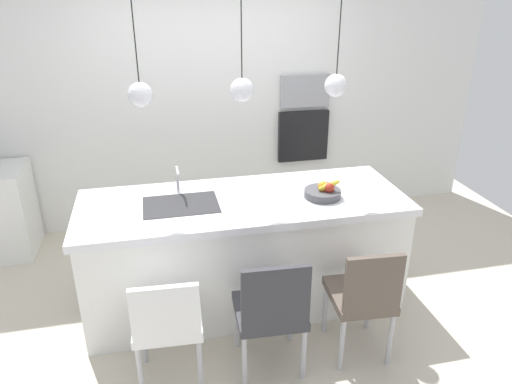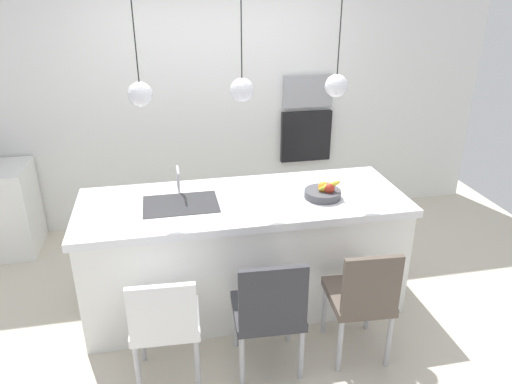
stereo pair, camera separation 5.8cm
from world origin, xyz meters
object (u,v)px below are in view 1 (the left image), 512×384
(chair_middle, at_px, (271,309))
(microwave, at_px, (305,91))
(fruit_bowl, at_px, (324,191))
(chair_near, at_px, (167,322))
(chair_far, at_px, (363,295))
(oven, at_px, (303,136))

(chair_middle, bearing_deg, microwave, 68.08)
(fruit_bowl, height_order, chair_near, fruit_bowl)
(chair_far, bearing_deg, chair_middle, -179.76)
(chair_near, bearing_deg, chair_far, -0.37)
(chair_far, bearing_deg, oven, 82.41)
(chair_far, bearing_deg, chair_near, 179.63)
(microwave, height_order, chair_near, microwave)
(microwave, distance_m, chair_middle, 2.74)
(fruit_bowl, xyz_separation_m, oven, (0.37, 1.68, -0.09))
(chair_middle, bearing_deg, oven, 68.08)
(oven, height_order, chair_far, oven)
(chair_far, bearing_deg, microwave, 82.41)
(chair_near, xyz_separation_m, chair_far, (1.32, -0.01, 0.01))
(microwave, distance_m, chair_far, 2.58)
(microwave, height_order, chair_middle, microwave)
(oven, xyz_separation_m, chair_middle, (-0.97, -2.40, -0.39))
(microwave, bearing_deg, chair_near, -124.45)
(microwave, bearing_deg, chair_far, -97.59)
(oven, bearing_deg, chair_middle, -111.92)
(fruit_bowl, height_order, oven, oven)
(oven, relative_size, chair_far, 0.62)
(microwave, height_order, chair_far, microwave)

